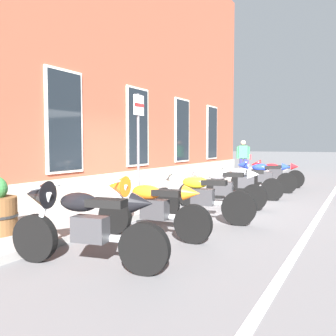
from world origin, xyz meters
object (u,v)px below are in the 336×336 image
at_px(motorcycle_grey_naked, 243,182).
at_px(motorcycle_orange_sport, 148,205).
at_px(motorcycle_black_sport, 80,221).
at_px(motorcycle_white_sport, 218,184).
at_px(pedestrian_striped_shirt, 243,156).
at_px(motorcycle_yellow_naked, 199,198).
at_px(parking_sign, 138,135).
at_px(motorcycle_blue_sport, 261,175).
at_px(motorcycle_red_sport, 272,172).

bearing_deg(motorcycle_grey_naked, motorcycle_orange_sport, 177.91).
distance_m(motorcycle_black_sport, motorcycle_white_sport, 4.79).
bearing_deg(pedestrian_striped_shirt, motorcycle_yellow_naked, -168.31).
height_order(motorcycle_yellow_naked, parking_sign, parking_sign).
bearing_deg(motorcycle_orange_sport, pedestrian_striped_shirt, 8.75).
height_order(motorcycle_black_sport, motorcycle_grey_naked, motorcycle_black_sport).
bearing_deg(motorcycle_blue_sport, parking_sign, 162.49).
bearing_deg(motorcycle_orange_sport, motorcycle_blue_sport, -1.92).
relative_size(motorcycle_red_sport, pedestrian_striped_shirt, 1.28).
relative_size(motorcycle_yellow_naked, pedestrian_striped_shirt, 1.36).
xyz_separation_m(motorcycle_blue_sport, parking_sign, (-4.84, 1.53, 1.18)).
bearing_deg(motorcycle_yellow_naked, motorcycle_orange_sport, 169.49).
distance_m(motorcycle_yellow_naked, motorcycle_grey_naked, 3.33).
bearing_deg(motorcycle_blue_sport, motorcycle_white_sport, 176.83).
xyz_separation_m(motorcycle_red_sport, pedestrian_striped_shirt, (2.85, 1.92, 0.47)).
bearing_deg(motorcycle_blue_sport, motorcycle_grey_naked, 178.54).
bearing_deg(pedestrian_striped_shirt, motorcycle_blue_sport, -156.62).
bearing_deg(motorcycle_black_sport, motorcycle_yellow_naked, -4.77).
bearing_deg(parking_sign, motorcycle_white_sport, -43.36).
height_order(motorcycle_orange_sport, motorcycle_white_sport, motorcycle_white_sport).
xyz_separation_m(motorcycle_grey_naked, motorcycle_blue_sport, (1.77, -0.05, 0.09)).
bearing_deg(motorcycle_orange_sport, motorcycle_yellow_naked, -10.51).
bearing_deg(motorcycle_yellow_naked, parking_sign, 80.73).
relative_size(pedestrian_striped_shirt, parking_sign, 0.63).
relative_size(motorcycle_black_sport, pedestrian_striped_shirt, 1.35).
xyz_separation_m(motorcycle_yellow_naked, motorcycle_red_sport, (6.68, 0.05, 0.05)).
xyz_separation_m(motorcycle_grey_naked, parking_sign, (-3.07, 1.48, 1.27)).
height_order(motorcycle_white_sport, motorcycle_red_sport, motorcycle_white_sport).
bearing_deg(motorcycle_red_sport, motorcycle_orange_sport, 178.41).
relative_size(motorcycle_black_sport, motorcycle_white_sport, 1.01).
bearing_deg(pedestrian_striped_shirt, motorcycle_white_sport, -167.60).
distance_m(motorcycle_black_sport, motorcycle_red_sport, 9.80).
distance_m(motorcycle_white_sport, motorcycle_grey_naked, 1.66).
xyz_separation_m(motorcycle_blue_sport, motorcycle_red_sport, (1.59, -0.01, -0.03)).
bearing_deg(motorcycle_blue_sport, motorcycle_yellow_naked, -179.38).
relative_size(motorcycle_black_sport, motorcycle_grey_naked, 1.03).
height_order(motorcycle_red_sport, pedestrian_striped_shirt, pedestrian_striped_shirt).
bearing_deg(parking_sign, motorcycle_orange_sport, -143.23).
bearing_deg(pedestrian_striped_shirt, motorcycle_black_sport, -172.29).
xyz_separation_m(motorcycle_orange_sport, motorcycle_red_sport, (8.17, -0.23, -0.01)).
relative_size(motorcycle_black_sport, motorcycle_red_sport, 1.05).
height_order(motorcycle_white_sport, motorcycle_blue_sport, motorcycle_white_sport).
distance_m(motorcycle_white_sport, pedestrian_striped_shirt, 8.05).
height_order(motorcycle_orange_sport, motorcycle_red_sport, motorcycle_orange_sport).
xyz_separation_m(motorcycle_orange_sport, motorcycle_yellow_naked, (1.49, -0.28, -0.06)).
relative_size(motorcycle_white_sport, pedestrian_striped_shirt, 1.34).
relative_size(motorcycle_black_sport, motorcycle_yellow_naked, 0.99).
bearing_deg(motorcycle_white_sport, parking_sign, 136.64).
bearing_deg(motorcycle_white_sport, motorcycle_black_sport, 179.81).
xyz_separation_m(motorcycle_black_sport, motorcycle_blue_sport, (8.21, -0.20, -0.01)).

